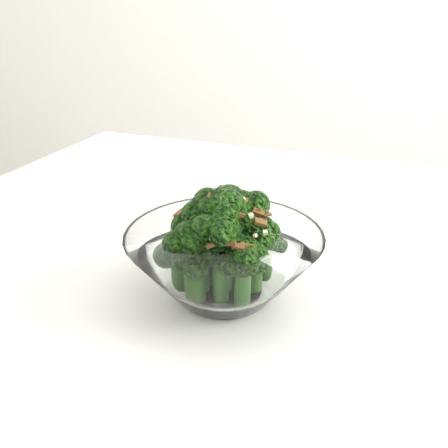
# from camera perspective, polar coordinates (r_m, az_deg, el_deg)

# --- Properties ---
(table) EXTENTS (1.34, 1.04, 0.75)m
(table) POSITION_cam_1_polar(r_m,az_deg,el_deg) (0.65, 13.54, -8.94)
(table) COLOR white
(table) RESTS_ON ground
(broccoli_dish) EXTENTS (0.20, 0.20, 0.12)m
(broccoli_dish) POSITION_cam_1_polar(r_m,az_deg,el_deg) (0.50, -0.15, -3.71)
(broccoli_dish) COLOR white
(broccoli_dish) RESTS_ON table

